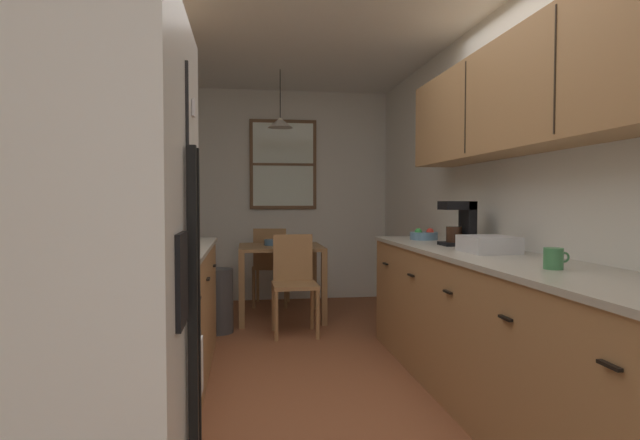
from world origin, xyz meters
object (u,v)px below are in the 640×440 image
at_px(trash_bin, 218,301).
at_px(table_serving_bowl, 274,242).
at_px(dining_chair_far, 271,263).
at_px(dish_rack, 488,244).
at_px(coffee_maker, 461,222).
at_px(dining_table, 281,258).
at_px(dining_chair_near, 294,279).
at_px(fruit_bowl, 424,235).
at_px(storage_canister, 125,248).
at_px(refrigerator, 48,339).
at_px(stove_range, 104,391).
at_px(microwave_over_range, 68,82).
at_px(mug_by_coffeemaker, 554,258).

xyz_separation_m(trash_bin, table_serving_bowl, (0.55, 0.56, 0.49)).
bearing_deg(dining_chair_far, dish_rack, -68.15).
height_order(coffee_maker, dish_rack, coffee_maker).
xyz_separation_m(trash_bin, dish_rack, (1.73, -1.84, 0.66)).
xyz_separation_m(dining_table, coffee_maker, (1.15, -1.85, 0.44)).
distance_m(dining_chair_near, dish_rack, 2.06).
distance_m(dining_chair_near, fruit_bowl, 1.28).
bearing_deg(storage_canister, dish_rack, 12.89).
distance_m(coffee_maker, table_serving_bowl, 2.28).
bearing_deg(dining_chair_far, coffee_maker, -63.65).
distance_m(dining_table, fruit_bowl, 1.71).
height_order(trash_bin, table_serving_bowl, table_serving_bowl).
relative_size(refrigerator, dish_rack, 5.07).
relative_size(trash_bin, table_serving_bowl, 2.97).
distance_m(stove_range, microwave_over_range, 1.20).
relative_size(microwave_over_range, dish_rack, 1.83).
bearing_deg(dining_chair_far, mug_by_coffeemaker, -73.11).
distance_m(mug_by_coffeemaker, dish_rack, 0.77).
height_order(refrigerator, fruit_bowl, refrigerator).
bearing_deg(dining_chair_far, table_serving_bowl, -89.39).
bearing_deg(table_serving_bowl, storage_canister, -106.46).
xyz_separation_m(microwave_over_range, dish_rack, (2.13, 0.87, -0.72)).
bearing_deg(table_serving_bowl, refrigerator, -101.31).
distance_m(storage_canister, table_serving_bowl, 2.99).
bearing_deg(stove_range, microwave_over_range, 179.97).
xyz_separation_m(microwave_over_range, mug_by_coffeemaker, (2.08, 0.11, -0.72)).
height_order(storage_canister, coffee_maker, coffee_maker).
xyz_separation_m(microwave_over_range, fruit_bowl, (2.10, 1.92, -0.73)).
distance_m(fruit_bowl, table_serving_bowl, 1.78).
relative_size(trash_bin, storage_canister, 3.02).
height_order(dining_table, dining_chair_far, dining_chair_far).
height_order(refrigerator, dining_table, refrigerator).
height_order(refrigerator, storage_canister, refrigerator).
xyz_separation_m(storage_canister, mug_by_coffeemaker, (1.97, -0.30, -0.05)).
xyz_separation_m(coffee_maker, table_serving_bowl, (-1.22, 1.91, -0.28)).
height_order(coffee_maker, table_serving_bowl, coffee_maker).
distance_m(dining_table, storage_canister, 2.97).
bearing_deg(storage_canister, coffee_maker, 24.86).
bearing_deg(refrigerator, fruit_bowl, 53.51).
bearing_deg(refrigerator, dining_chair_far, 80.13).
relative_size(refrigerator, storage_canister, 8.84).
bearing_deg(table_serving_bowl, dish_rack, -63.80).
relative_size(refrigerator, dining_chair_near, 1.91).
bearing_deg(stove_range, coffee_maker, 33.60).
relative_size(stove_range, table_serving_bowl, 5.55).
bearing_deg(fruit_bowl, dining_chair_far, 121.00).
distance_m(dining_chair_far, trash_bin, 1.26).
xyz_separation_m(refrigerator, fruit_bowl, (1.93, 2.62, 0.08)).
height_order(refrigerator, microwave_over_range, microwave_over_range).
xyz_separation_m(microwave_over_range, coffee_maker, (2.17, 1.37, -0.61)).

